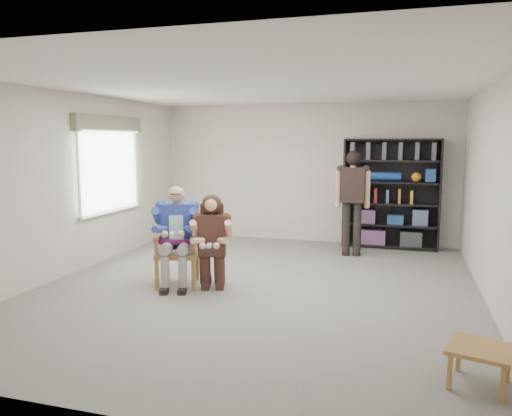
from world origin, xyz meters
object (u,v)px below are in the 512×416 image
(seated_man, at_px, (177,236))
(armchair, at_px, (177,247))
(side_table, at_px, (480,366))
(kneeling_woman, at_px, (212,244))
(standing_man, at_px, (352,204))
(bookshelf, at_px, (391,194))

(seated_man, bearing_deg, armchair, 73.25)
(armchair, height_order, side_table, armchair)
(kneeling_woman, bearing_deg, seated_man, 151.57)
(kneeling_woman, distance_m, side_table, 3.71)
(armchair, distance_m, side_table, 4.26)
(armchair, bearing_deg, seated_man, -106.75)
(seated_man, bearing_deg, standing_man, 32.68)
(seated_man, xyz_separation_m, bookshelf, (2.84, 3.47, 0.33))
(standing_man, bearing_deg, side_table, -75.96)
(standing_man, xyz_separation_m, side_table, (1.54, -4.57, -0.76))
(bookshelf, bearing_deg, kneeling_woman, -122.16)
(kneeling_woman, bearing_deg, standing_man, 42.18)
(bookshelf, relative_size, side_table, 4.20)
(armchair, relative_size, bookshelf, 0.53)
(seated_man, bearing_deg, side_table, -44.85)
(armchair, relative_size, kneeling_woman, 0.84)
(kneeling_woman, xyz_separation_m, bookshelf, (2.26, 3.59, 0.39))
(seated_man, distance_m, kneeling_woman, 0.60)
(seated_man, relative_size, bookshelf, 0.68)
(bookshelf, bearing_deg, armchair, -129.27)
(side_table, bearing_deg, seated_man, 151.90)
(kneeling_woman, xyz_separation_m, side_table, (3.17, -1.88, -0.49))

